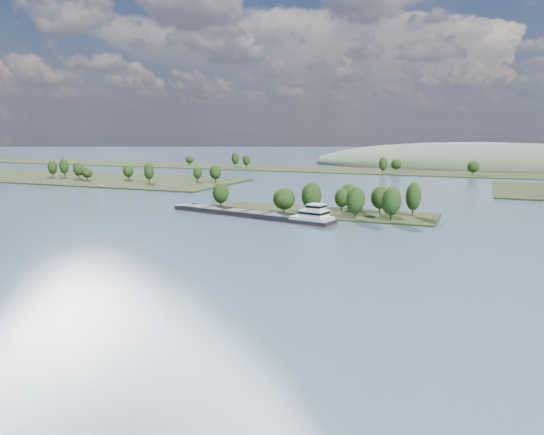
% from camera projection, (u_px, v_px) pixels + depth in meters
% --- Properties ---
extents(ground, '(1800.00, 1800.00, 0.00)m').
position_uv_depth(ground, '(253.00, 241.00, 164.28)').
color(ground, '#354D5C').
rests_on(ground, ground).
extents(tree_island, '(100.00, 30.71, 14.63)m').
position_uv_depth(tree_island, '(326.00, 204.00, 214.48)').
color(tree_island, black).
rests_on(tree_island, ground).
extents(left_bank, '(300.00, 80.00, 15.55)m').
position_uv_depth(left_bank, '(40.00, 176.00, 377.23)').
color(left_bank, black).
rests_on(left_bank, ground).
extents(back_shoreline, '(900.00, 60.00, 15.46)m').
position_uv_depth(back_shoreline, '(408.00, 172.00, 416.76)').
color(back_shoreline, black).
rests_on(back_shoreline, ground).
extents(hill_west, '(320.00, 160.00, 44.00)m').
position_uv_depth(hill_west, '(480.00, 166.00, 489.16)').
color(hill_west, '#44573B').
rests_on(hill_west, ground).
extents(cargo_barge, '(74.41, 24.51, 10.04)m').
position_uv_depth(cargo_barge, '(260.00, 214.00, 207.76)').
color(cargo_barge, black).
rests_on(cargo_barge, ground).
extents(motorboat, '(5.87, 3.63, 2.13)m').
position_uv_depth(motorboat, '(101.00, 186.00, 310.34)').
color(motorboat, silver).
rests_on(motorboat, ground).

